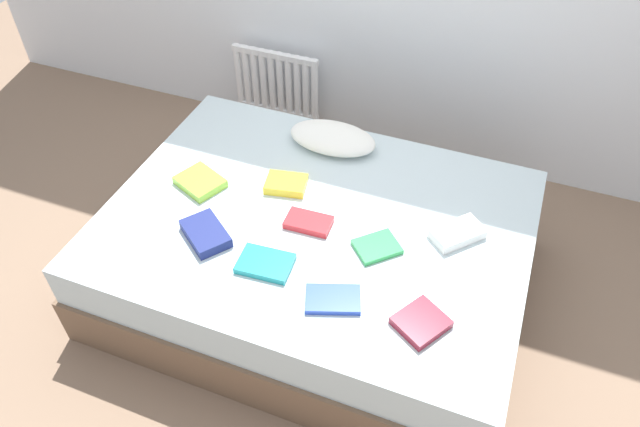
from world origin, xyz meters
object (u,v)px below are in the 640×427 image
Objects in this scene: bed at (316,253)px; radiator at (276,84)px; textbook_maroon at (421,322)px; pillow at (333,138)px; textbook_navy at (206,234)px; textbook_blue at (333,299)px; textbook_white at (457,234)px; textbook_lime at (200,182)px; textbook_red at (308,222)px; textbook_teal at (265,264)px; textbook_yellow at (286,184)px; textbook_green at (377,247)px.

bed is 3.40× the size of radiator.
radiator is at bearing 161.34° from textbook_maroon.
pillow is 1.97× the size of textbook_navy.
textbook_blue is at bearing -146.33° from textbook_maroon.
textbook_white is at bearing 33.78° from textbook_blue.
bed is 0.68m from textbook_lime.
textbook_red is at bearing -104.35° from bed.
bed is at bearing 70.68° from textbook_teal.
textbook_blue is 0.67m from textbook_navy.
textbook_red is 0.68m from textbook_white.
textbook_yellow reaches higher than textbook_red.
pillow is at bearing -46.15° from radiator.
textbook_navy is 0.33m from textbook_teal.
textbook_yellow is at bearing 108.79° from textbook_blue.
textbook_red is at bearing 131.26° from textbook_green.
pillow is at bearing 81.30° from textbook_green.
textbook_blue is at bearing -62.60° from textbook_yellow.
textbook_yellow is (0.40, 0.14, 0.00)m from textbook_lime.
textbook_teal is (-0.42, -0.27, 0.00)m from textbook_green.
textbook_white is 0.37m from textbook_green.
textbook_lime is at bearing -133.41° from pillow.
textbook_green is at bearing 28.41° from textbook_teal.
textbook_white is (0.66, 0.17, 0.01)m from textbook_red.
textbook_white reaches higher than textbook_blue.
textbook_maroon reaches higher than textbook_red.
textbook_lime is (-1.26, -0.10, -0.00)m from textbook_white.
textbook_red is 0.31m from textbook_teal.
pillow is 2.22× the size of textbook_red.
textbook_white reaches higher than textbook_maroon.
pillow is 2.48× the size of textbook_green.
bed is 8.57× the size of textbook_white.
textbook_white reaches higher than bed.
textbook_teal is at bearing -88.64° from pillow.
bed is 4.26× the size of pillow.
textbook_navy is (-0.42, -0.30, 0.28)m from bed.
radiator is at bearing 101.61° from textbook_blue.
textbook_white reaches higher than textbook_teal.
textbook_white is 1.01× the size of textbook_teal.
bed is 0.56m from textbook_blue.
pillow reaches higher than textbook_lime.
textbook_green is at bearing -54.77° from pillow.
textbook_blue is at bearing -16.52° from textbook_teal.
textbook_navy is (-1.02, 0.11, 0.01)m from textbook_maroon.
textbook_navy is 1.09× the size of textbook_lime.
textbook_red is (0.10, -0.60, -0.04)m from pillow.
bed is 0.38m from textbook_yellow.
radiator is 1.21m from textbook_lime.
textbook_green is (0.08, 0.34, -0.00)m from textbook_blue.
textbook_navy is (0.34, -1.50, 0.17)m from radiator.
textbook_blue reaches higher than bed.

